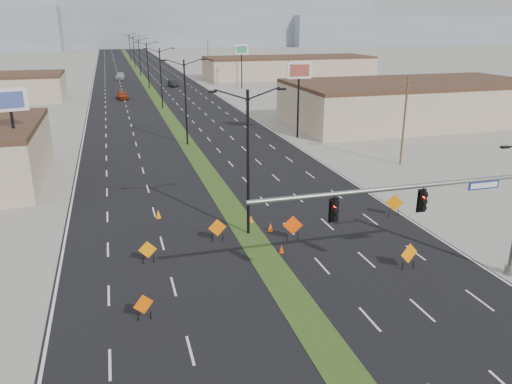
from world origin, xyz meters
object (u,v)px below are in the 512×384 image
object	(u,v)px
signal_mast	(452,206)
construction_sign_4	(409,254)
streetlight_1	(186,100)
streetlight_4	(139,56)
pole_sign_east_near	(299,76)
construction_sign_5	(394,204)
cone_0	(270,227)
pole_sign_west	(10,108)
car_left	(122,95)
streetlight_0	(248,159)
streetlight_6	(130,47)
streetlight_3	(148,64)
cone_1	(281,249)
streetlight_2	(161,76)
car_mid	(173,84)
cone_3	(158,214)
construction_sign_1	(148,251)
construction_sign_2	(217,228)
car_far	(120,76)
construction_sign_3	(293,226)
streetlight_5	(134,51)
construction_sign_0	(144,305)
cone_2	(251,219)
pole_sign_east_far	(242,53)

from	to	relation	value
signal_mast	construction_sign_4	xyz separation A→B (m)	(-0.78, 2.19, -3.80)
streetlight_1	streetlight_4	size ratio (longest dim) A/B	1.00
construction_sign_4	pole_sign_east_near	size ratio (longest dim) A/B	0.18
signal_mast	construction_sign_4	size ratio (longest dim) A/B	9.64
construction_sign_5	cone_0	bearing A→B (deg)	-155.97
signal_mast	pole_sign_west	xyz separation A→B (m)	(-25.21, 25.01, 2.41)
car_left	cone_0	world-z (taller)	car_left
streetlight_0	streetlight_6	xyz separation A→B (m)	(0.00, 168.00, 0.00)
streetlight_3	cone_1	world-z (taller)	streetlight_3
construction_sign_5	cone_1	xyz separation A→B (m)	(-10.26, -3.61, -0.79)
streetlight_4	construction_sign_5	distance (m)	112.61
streetlight_2	car_mid	xyz separation A→B (m)	(5.59, 30.05, -4.69)
cone_3	construction_sign_1	bearing A→B (deg)	-100.21
car_left	construction_sign_2	size ratio (longest dim) A/B	2.72
construction_sign_1	construction_sign_2	xyz separation A→B (m)	(4.76, 1.97, 0.10)
streetlight_0	construction_sign_2	distance (m)	5.09
car_far	construction_sign_2	world-z (taller)	construction_sign_2
pole_sign_east_near	car_left	bearing A→B (deg)	121.18
streetlight_2	construction_sign_1	bearing A→B (deg)	-96.90
streetlight_3	car_mid	distance (m)	7.58
cone_3	cone_0	bearing A→B (deg)	-32.48
car_left	construction_sign_3	distance (m)	71.40
signal_mast	cone_3	world-z (taller)	signal_mast
streetlight_6	streetlight_3	bearing A→B (deg)	-90.00
construction_sign_4	pole_sign_west	world-z (taller)	pole_sign_west
streetlight_1	cone_3	bearing A→B (deg)	-103.92
construction_sign_3	pole_sign_west	bearing A→B (deg)	154.65
streetlight_4	car_left	xyz separation A→B (m)	(-6.32, -43.10, -4.66)
streetlight_4	streetlight_5	size ratio (longest dim) A/B	1.00
construction_sign_5	streetlight_6	bearing A→B (deg)	117.53
construction_sign_2	cone_3	size ratio (longest dim) A/B	2.37
construction_sign_4	cone_1	size ratio (longest dim) A/B	3.18
streetlight_0	construction_sign_3	bearing A→B (deg)	-36.93
construction_sign_0	cone_2	bearing A→B (deg)	30.14
signal_mast	car_left	world-z (taller)	signal_mast
pole_sign_east_near	pole_sign_east_far	size ratio (longest dim) A/B	1.00
construction_sign_0	streetlight_4	bearing A→B (deg)	64.81
construction_sign_4	pole_sign_west	distance (m)	34.00
streetlight_3	cone_1	bearing A→B (deg)	-89.19
streetlight_1	cone_1	xyz separation A→B (m)	(1.24, -31.55, -5.15)
streetlight_5	car_far	xyz separation A→B (m)	(-5.65, -34.26, -4.63)
streetlight_3	pole_sign_east_near	size ratio (longest dim) A/B	1.06
pole_sign_west	pole_sign_east_near	bearing A→B (deg)	7.47
streetlight_0	streetlight_5	bearing A→B (deg)	90.00
streetlight_3	construction_sign_0	distance (m)	93.34
streetlight_1	streetlight_4	bearing A→B (deg)	90.00
signal_mast	construction_sign_4	bearing A→B (deg)	109.53
streetlight_6	construction_sign_5	distance (m)	168.39
streetlight_0	car_far	xyz separation A→B (m)	(-5.65, 105.74, -4.63)
car_left	cone_3	xyz separation A→B (m)	(0.55, -64.21, -0.41)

